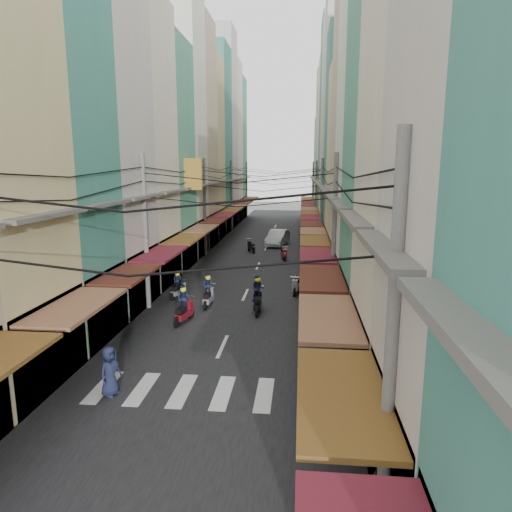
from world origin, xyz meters
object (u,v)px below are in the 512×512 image
Objects in this scene: white_car at (278,245)px; bicycle at (350,336)px; market_umbrella at (387,307)px; traffic_sign at (361,335)px.

bicycle is at bearing -69.32° from white_car.
bicycle is 3.23m from market_umbrella.
bicycle is 0.62× the size of market_umbrella.
white_car is at bearing 14.45° from bicycle.
white_car is at bearing 102.25° from market_umbrella.
white_car reaches higher than bicycle.
market_umbrella is (1.13, -2.19, 2.08)m from bicycle.
white_car is 2.23× the size of market_umbrella.
traffic_sign reaches higher than bicycle.
market_umbrella is at bearing -149.05° from bicycle.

